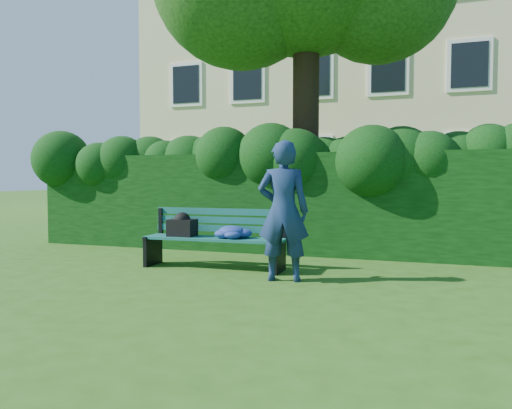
% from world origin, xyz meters
% --- Properties ---
extents(ground, '(80.00, 80.00, 0.00)m').
position_xyz_m(ground, '(0.00, 0.00, 0.00)').
color(ground, '#2C5113').
rests_on(ground, ground).
extents(apartment_building, '(16.00, 8.08, 12.00)m').
position_xyz_m(apartment_building, '(-0.00, 13.99, 6.00)').
color(apartment_building, beige).
rests_on(apartment_building, ground).
extents(hedge, '(10.00, 1.00, 1.80)m').
position_xyz_m(hedge, '(0.00, 2.20, 0.90)').
color(hedge, black).
rests_on(hedge, ground).
extents(park_bench, '(2.17, 0.60, 0.89)m').
position_xyz_m(park_bench, '(-0.55, 0.19, 0.51)').
color(park_bench, '#10544D').
rests_on(park_bench, ground).
extents(man_reading, '(0.74, 0.56, 1.85)m').
position_xyz_m(man_reading, '(0.72, -0.37, 0.92)').
color(man_reading, navy).
rests_on(man_reading, ground).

